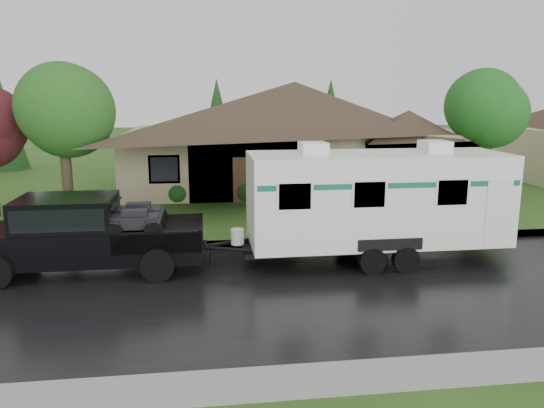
{
  "coord_description": "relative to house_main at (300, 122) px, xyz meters",
  "views": [
    {
      "loc": [
        -3.15,
        -15.19,
        5.09
      ],
      "look_at": [
        -0.85,
        2.0,
        1.48
      ],
      "focal_mm": 35.0,
      "sensor_mm": 36.0,
      "label": 1
    }
  ],
  "objects": [
    {
      "name": "pickup_truck",
      "position": [
        -8.97,
        -13.66,
        -2.4
      ],
      "size": [
        6.68,
        2.54,
        2.23
      ],
      "color": "black",
      "rests_on": "ground"
    },
    {
      "name": "house_main",
      "position": [
        0.0,
        0.0,
        0.0
      ],
      "size": [
        19.44,
        10.8,
        6.9
      ],
      "color": "#9A8B68",
      "rests_on": "lawn"
    },
    {
      "name": "tree_left_green",
      "position": [
        -10.81,
        -7.15,
        0.91
      ],
      "size": [
        3.79,
        3.79,
        6.28
      ],
      "color": "#382B1E",
      "rests_on": "lawn"
    },
    {
      "name": "shrub_row",
      "position": [
        -0.29,
        -4.54,
        -2.94
      ],
      "size": [
        13.6,
        1.0,
        1.0
      ],
      "color": "#143814",
      "rests_on": "lawn"
    },
    {
      "name": "travel_trailer",
      "position": [
        -0.15,
        -13.66,
        -1.63
      ],
      "size": [
        8.24,
        2.9,
        3.7
      ],
      "color": "white",
      "rests_on": "ground"
    },
    {
      "name": "road",
      "position": [
        -2.29,
        -15.84,
        -3.59
      ],
      "size": [
        140.0,
        8.0,
        0.01
      ],
      "primitive_type": "cube",
      "color": "black",
      "rests_on": "ground"
    },
    {
      "name": "ground",
      "position": [
        -2.29,
        -13.84,
        -3.59
      ],
      "size": [
        140.0,
        140.0,
        0.0
      ],
      "primitive_type": "plane",
      "color": "#2B5219",
      "rests_on": "ground"
    },
    {
      "name": "tree_right_green",
      "position": [
        8.37,
        -4.88,
        0.73
      ],
      "size": [
        3.64,
        3.64,
        6.02
      ],
      "color": "#382B1E",
      "rests_on": "lawn"
    },
    {
      "name": "curb",
      "position": [
        -2.29,
        -11.59,
        -3.52
      ],
      "size": [
        140.0,
        0.5,
        0.15
      ],
      "primitive_type": "cube",
      "color": "gray",
      "rests_on": "ground"
    },
    {
      "name": "lawn",
      "position": [
        -2.29,
        1.16,
        -3.52
      ],
      "size": [
        140.0,
        26.0,
        0.15
      ],
      "primitive_type": "cube",
      "color": "#2B5219",
      "rests_on": "ground"
    }
  ]
}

